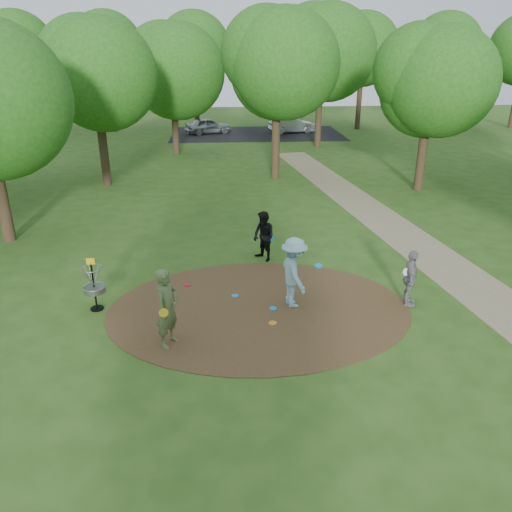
{
  "coord_description": "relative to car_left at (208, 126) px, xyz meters",
  "views": [
    {
      "loc": [
        -0.9,
        -12.19,
        6.77
      ],
      "look_at": [
        0.0,
        1.2,
        1.1
      ],
      "focal_mm": 35.0,
      "sensor_mm": 36.0,
      "label": 1
    }
  ],
  "objects": [
    {
      "name": "disc_ground_orange",
      "position": [
        2.35,
        -31.09,
        -0.61
      ],
      "size": [
        0.22,
        0.22,
        0.02
      ],
      "primitive_type": "cylinder",
      "color": "orange",
      "rests_on": "dirt_clearing"
    },
    {
      "name": "disc_golf_basket",
      "position": [
        -2.46,
        -29.96,
        0.23
      ],
      "size": [
        0.63,
        0.63,
        1.54
      ],
      "color": "black",
      "rests_on": "ground"
    },
    {
      "name": "footpath",
      "position": [
        8.54,
        -28.26,
        -0.63
      ],
      "size": [
        7.55,
        39.89,
        0.01
      ],
      "primitive_type": "cube",
      "rotation": [
        0.0,
        0.0,
        0.14
      ],
      "color": "#8C7A5B",
      "rests_on": "ground"
    },
    {
      "name": "disc_ground_red",
      "position": [
        -0.04,
        -28.66,
        -0.61
      ],
      "size": [
        0.22,
        0.22,
        0.02
      ],
      "primitive_type": "cylinder",
      "color": "#B41226",
      "rests_on": "dirt_clearing"
    },
    {
      "name": "disc_ground_blue",
      "position": [
        2.43,
        -30.3,
        -0.61
      ],
      "size": [
        0.22,
        0.22,
        0.02
      ],
      "primitive_type": "cylinder",
      "color": "#0E86EF",
      "rests_on": "dirt_clearing"
    },
    {
      "name": "ground",
      "position": [
        2.04,
        -30.26,
        -0.64
      ],
      "size": [
        100.0,
        100.0,
        0.0
      ],
      "primitive_type": "plane",
      "color": "#2D5119",
      "rests_on": "ground"
    },
    {
      "name": "car_left",
      "position": [
        0.0,
        0.0,
        0.0
      ],
      "size": [
        4.05,
        2.66,
        1.28
      ],
      "primitive_type": "imported",
      "rotation": [
        0.0,
        0.0,
        1.9
      ],
      "color": "#9FA2A6",
      "rests_on": "ground"
    },
    {
      "name": "player_walking_with_disc",
      "position": [
        2.45,
        -26.8,
        0.21
      ],
      "size": [
        1.0,
        1.05,
        1.71
      ],
      "color": "black",
      "rests_on": "ground"
    },
    {
      "name": "disc_ground_cyan",
      "position": [
        1.4,
        -29.47,
        -0.61
      ],
      "size": [
        0.22,
        0.22,
        0.02
      ],
      "primitive_type": "cylinder",
      "color": "#1988CE",
      "rests_on": "dirt_clearing"
    },
    {
      "name": "player_throwing_with_disc",
      "position": [
        3.02,
        -30.09,
        0.37
      ],
      "size": [
        1.31,
        1.44,
        2.02
      ],
      "color": "#8BBED0",
      "rests_on": "ground"
    },
    {
      "name": "player_observer_with_disc",
      "position": [
        -0.27,
        -31.87,
        0.36
      ],
      "size": [
        0.75,
        0.87,
        2.01
      ],
      "color": "#586A3D",
      "rests_on": "ground"
    },
    {
      "name": "player_waiting_with_disc",
      "position": [
        6.25,
        -30.27,
        0.18
      ],
      "size": [
        0.65,
        1.03,
        1.64
      ],
      "color": "gray",
      "rests_on": "ground"
    },
    {
      "name": "parking_lot",
      "position": [
        4.04,
        -0.26,
        -0.64
      ],
      "size": [
        14.0,
        8.0,
        0.01
      ],
      "primitive_type": "cube",
      "color": "black",
      "rests_on": "ground"
    },
    {
      "name": "tree_ring",
      "position": [
        4.47,
        -20.74,
        4.6
      ],
      "size": [
        37.69,
        45.99,
        9.34
      ],
      "color": "#332316",
      "rests_on": "ground"
    },
    {
      "name": "car_right",
      "position": [
        7.04,
        -0.06,
        0.0
      ],
      "size": [
        4.07,
        1.96,
        1.29
      ],
      "primitive_type": "imported",
      "rotation": [
        0.0,
        0.0,
        1.73
      ],
      "color": "#A9ABB1",
      "rests_on": "ground"
    },
    {
      "name": "dirt_clearing",
      "position": [
        2.04,
        -30.26,
        -0.63
      ],
      "size": [
        8.4,
        8.4,
        0.02
      ],
      "primitive_type": "cylinder",
      "color": "#47301C",
      "rests_on": "ground"
    }
  ]
}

